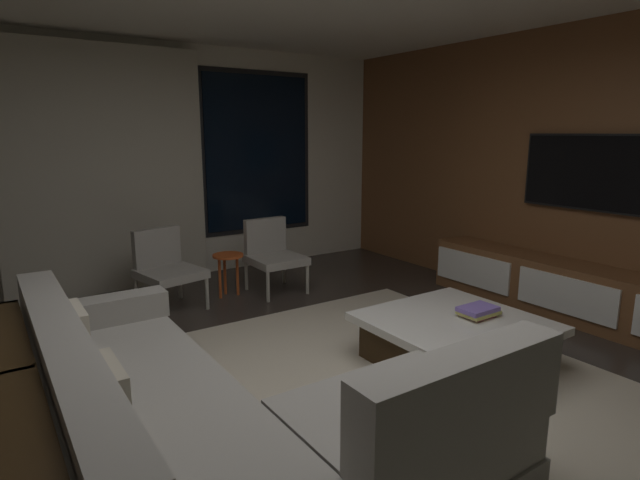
{
  "coord_description": "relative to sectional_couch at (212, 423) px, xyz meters",
  "views": [
    {
      "loc": [
        -1.7,
        -2.31,
        1.71
      ],
      "look_at": [
        0.44,
        0.88,
        0.9
      ],
      "focal_mm": 28.8,
      "sensor_mm": 36.0,
      "label": 1
    }
  ],
  "objects": [
    {
      "name": "book_stack_on_coffee_table",
      "position": [
        2.16,
        0.14,
        0.11
      ],
      "size": [
        0.29,
        0.2,
        0.08
      ],
      "color": "#B14371",
      "rests_on": "coffee_table"
    },
    {
      "name": "back_wall_with_window",
      "position": [
        0.8,
        3.71,
        1.05
      ],
      "size": [
        6.6,
        0.3,
        2.7
      ],
      "color": "silver",
      "rests_on": "floor"
    },
    {
      "name": "mounted_tv",
      "position": [
        3.81,
        0.34,
        1.06
      ],
      "size": [
        0.05,
        1.2,
        0.69
      ],
      "color": "black"
    },
    {
      "name": "floor",
      "position": [
        0.86,
        0.09,
        -0.29
      ],
      "size": [
        9.2,
        9.2,
        0.0
      ],
      "primitive_type": "plane",
      "color": "#332B26"
    },
    {
      "name": "coffee_table",
      "position": [
        1.97,
        0.19,
        -0.1
      ],
      "size": [
        1.16,
        1.16,
        0.36
      ],
      "color": "#31200F",
      "rests_on": "floor"
    },
    {
      "name": "media_console",
      "position": [
        3.63,
        0.15,
        -0.04
      ],
      "size": [
        0.46,
        3.1,
        0.52
      ],
      "color": "brown",
      "rests_on": "floor"
    },
    {
      "name": "media_wall",
      "position": [
        3.92,
        0.09,
        1.06
      ],
      "size": [
        0.12,
        7.8,
        2.7
      ],
      "color": "brown",
      "rests_on": "floor"
    },
    {
      "name": "accent_chair_by_curtain",
      "position": [
        0.61,
        2.67,
        0.14
      ],
      "size": [
        0.64,
        0.66,
        0.78
      ],
      "color": "#B2ADA0",
      "rests_on": "floor"
    },
    {
      "name": "area_rug",
      "position": [
        1.21,
        -0.01,
        -0.28
      ],
      "size": [
        3.2,
        3.8,
        0.01
      ],
      "primitive_type": "cube",
      "color": "beige",
      "rests_on": "floor"
    },
    {
      "name": "sectional_couch",
      "position": [
        0.0,
        0.0,
        0.0
      ],
      "size": [
        1.98,
        2.5,
        0.82
      ],
      "color": "gray",
      "rests_on": "floor"
    },
    {
      "name": "side_stool",
      "position": [
        1.26,
        2.66,
        0.08
      ],
      "size": [
        0.32,
        0.32,
        0.46
      ],
      "color": "#BF4C1E",
      "rests_on": "floor"
    },
    {
      "name": "accent_chair_near_window",
      "position": [
        1.76,
        2.6,
        0.14
      ],
      "size": [
        0.54,
        0.56,
        0.78
      ],
      "color": "#B2ADA0",
      "rests_on": "floor"
    }
  ]
}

